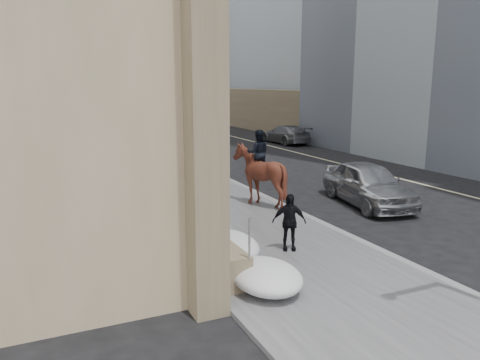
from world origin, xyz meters
The scene contains 17 objects.
ground centered at (0.00, 0.00, 0.00)m, with size 140.00×140.00×0.00m, color black.
sidewalk centered at (0.00, 10.00, 0.06)m, with size 5.00×80.00×0.12m, color #48474A.
curb centered at (2.62, 10.00, 0.06)m, with size 0.24×80.00×0.12m, color slate.
lane_line centered at (10.50, 10.00, 0.01)m, with size 0.15×70.00×0.01m, color #BFB78C.
limestone_building centered at (-5.26, 19.96, 8.90)m, with size 6.10×44.00×18.00m.
far_podium centered at (15.50, 10.00, 2.00)m, with size 2.00×80.00×4.00m, color brown.
bg_building_mid centered at (4.00, 60.00, 14.00)m, with size 30.00×12.00×28.00m, color slate.
bg_building_far centered at (-6.00, 72.00, 10.00)m, with size 24.00×12.00×20.00m, color gray.
streetlight_mid centered at (2.74, 14.00, 4.58)m, with size 1.71×0.24×8.00m.
streetlight_far centered at (2.74, 34.00, 4.58)m, with size 1.71×0.24×8.00m.
traffic_signal centered at (2.07, 22.00, 4.00)m, with size 4.10×0.22×6.00m.
snow_bank centered at (-1.42, 8.11, 0.47)m, with size 1.70×18.10×0.76m.
mounted_horse_left centered at (-1.70, 1.51, 1.20)m, with size 1.58×2.59×2.68m.
mounted_horse_right centered at (1.77, 4.64, 1.33)m, with size 2.43×2.57×2.78m.
pedestrian centered at (0.33, -0.03, 0.90)m, with size 0.92×0.38×1.56m, color black.
car_silver centered at (5.75, 3.32, 0.82)m, with size 1.94×4.82×1.64m, color #9D9FA4.
car_grey centered at (12.27, 20.98, 0.71)m, with size 1.99×4.90×1.42m, color slate.
Camera 1 is at (-5.88, -10.52, 4.56)m, focal length 35.00 mm.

